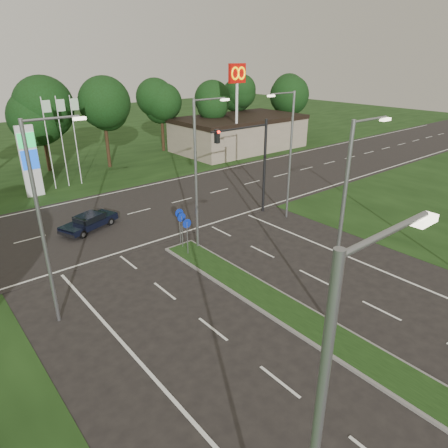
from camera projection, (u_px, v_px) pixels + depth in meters
verge_far at (18, 148)px, 52.31m from camera, size 160.00×50.00×0.02m
cross_road at (127, 215)px, 30.30m from camera, size 160.00×12.00×0.02m
median_kerb at (357, 353)px, 16.08m from camera, size 2.00×26.00×0.12m
commercial_building at (239, 133)px, 50.96m from camera, size 16.00×9.00×4.00m
streetlight_median_near at (345, 218)px, 16.14m from camera, size 2.53×0.22×9.00m
streetlight_median_far at (198, 168)px, 23.24m from camera, size 2.53×0.22×9.00m
streetlight_left_far at (44, 216)px, 16.35m from camera, size 2.53×0.22×9.00m
streetlight_right_far at (289, 150)px, 27.81m from camera, size 2.53×0.22×9.00m
traffic_signal at (252, 154)px, 28.45m from camera, size 5.10×0.42×7.00m
median_signs at (183, 224)px, 24.24m from camera, size 1.16×1.76×2.38m
gas_pylon at (32, 159)px, 33.26m from camera, size 5.80×1.26×8.00m
mcdonalds_sign at (237, 87)px, 43.42m from camera, size 2.20×0.47×10.40m
treeline_far at (46, 103)px, 39.01m from camera, size 6.00×6.00×9.90m
navy_sedan at (89, 222)px, 27.51m from camera, size 4.28×2.93×1.09m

